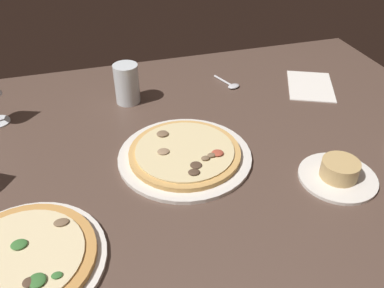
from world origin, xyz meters
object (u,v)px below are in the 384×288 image
object	(u,v)px
pizza_side	(22,260)
pizza_main	(185,154)
spoon	(231,85)
water_glass	(127,85)
paper_menu	(310,86)
ramekin_on_saucer	(339,173)

from	to	relation	value
pizza_side	pizza_main	bearing A→B (deg)	-149.03
pizza_main	spoon	size ratio (longest dim) A/B	2.97
pizza_side	water_glass	bearing A→B (deg)	-117.52
pizza_side	paper_menu	distance (cm)	95.76
ramekin_on_saucer	water_glass	world-z (taller)	water_glass
ramekin_on_saucer	spoon	world-z (taller)	ramekin_on_saucer
water_glass	spoon	world-z (taller)	water_glass
ramekin_on_saucer	water_glass	bearing A→B (deg)	-50.42
ramekin_on_saucer	water_glass	size ratio (longest dim) A/B	1.51
pizza_main	ramekin_on_saucer	xyz separation A→B (cm)	(-31.14, 17.06, 0.54)
ramekin_on_saucer	paper_menu	world-z (taller)	ramekin_on_saucer
pizza_side	water_glass	size ratio (longest dim) A/B	2.57
ramekin_on_saucer	paper_menu	bearing A→B (deg)	-112.09
pizza_side	water_glass	xyz separation A→B (cm)	(-27.51, -52.79, 4.13)
pizza_side	spoon	world-z (taller)	pizza_side
pizza_side	water_glass	distance (cm)	59.67
water_glass	spoon	xyz separation A→B (cm)	(-32.52, -0.46, -4.87)
ramekin_on_saucer	spoon	bearing A→B (deg)	-81.48
ramekin_on_saucer	pizza_side	bearing A→B (deg)	3.95
spoon	pizza_side	bearing A→B (deg)	41.57
pizza_side	water_glass	world-z (taller)	water_glass
water_glass	spoon	bearing A→B (deg)	-179.20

